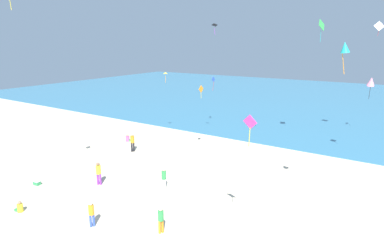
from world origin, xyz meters
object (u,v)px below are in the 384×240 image
object	(u,v)px
kite_orange	(201,89)
kite_green	(322,25)
kite_teal	(345,47)
person_2	(164,177)
kite_black	(215,25)
kite_blue	(213,80)
kite_yellow	(165,73)
person_1	(132,141)
person_6	(161,218)
person_0	(91,213)
person_5	(128,139)
cooler_box	(37,183)
kite_pink	(371,81)
person_4	(99,172)
kite_magenta	(250,123)
kite_white	(379,26)
person_3	(20,208)

from	to	relation	value
kite_orange	kite_green	bearing A→B (deg)	44.16
kite_green	kite_teal	world-z (taller)	kite_green
person_2	kite_black	bearing A→B (deg)	-35.95
kite_green	kite_orange	xyz separation A→B (m)	(-7.78, -7.55, -5.35)
kite_blue	kite_yellow	xyz separation A→B (m)	(-2.28, -6.16, 1.14)
person_1	person_6	world-z (taller)	person_1
person_0	person_1	world-z (taller)	person_1
kite_orange	kite_blue	bearing A→B (deg)	112.95
person_2	kite_black	world-z (taller)	kite_black
kite_orange	kite_teal	bearing A→B (deg)	-25.04
person_0	kite_black	distance (m)	18.66
person_5	kite_yellow	world-z (taller)	kite_yellow
cooler_box	kite_pink	size ratio (longest dim) A/B	0.27
person_2	kite_yellow	world-z (taller)	kite_yellow
kite_blue	kite_teal	distance (m)	21.68
person_4	person_1	bearing A→B (deg)	-4.43
person_2	person_1	bearing A→B (deg)	12.58
person_6	kite_yellow	distance (m)	18.93
kite_blue	kite_black	xyz separation A→B (m)	(3.83, -6.83, 5.74)
cooler_box	kite_pink	bearing A→B (deg)	43.49
person_6	kite_yellow	world-z (taller)	kite_yellow
kite_magenta	kite_yellow	size ratio (longest dim) A/B	1.38
kite_pink	kite_white	bearing A→B (deg)	92.52
kite_orange	kite_pink	bearing A→B (deg)	27.36
kite_blue	kite_orange	distance (m)	10.16
kite_pink	kite_yellow	bearing A→B (deg)	-170.39
person_2	kite_orange	xyz separation A→B (m)	(-1.40, 7.15, 5.04)
kite_black	kite_teal	xyz separation A→B (m)	(11.61, -7.89, -1.83)
cooler_box	person_6	distance (m)	10.99
kite_yellow	kite_pink	bearing A→B (deg)	9.61
person_5	person_6	size ratio (longest dim) A/B	0.53
person_1	kite_orange	xyz separation A→B (m)	(5.74, 2.61, 4.91)
person_1	kite_magenta	bearing A→B (deg)	-179.91
person_6	kite_blue	world-z (taller)	kite_blue
cooler_box	person_5	xyz separation A→B (m)	(-1.76, 10.92, 0.14)
person_4	kite_magenta	distance (m)	12.62
person_2	kite_pink	bearing A→B (deg)	-83.68
kite_magenta	kite_black	xyz separation A→B (m)	(-8.68, 12.48, 5.09)
kite_green	kite_orange	world-z (taller)	kite_green
kite_white	kite_orange	world-z (taller)	kite_white
kite_white	kite_magenta	bearing A→B (deg)	-98.92
person_0	person_4	world-z (taller)	person_4
person_6	kite_black	xyz separation A→B (m)	(-4.54, 13.84, 10.48)
kite_teal	kite_orange	world-z (taller)	kite_teal
kite_green	kite_teal	xyz separation A→B (m)	(3.70, -12.91, -1.75)
person_3	kite_yellow	distance (m)	18.64
kite_magenta	person_2	bearing A→B (deg)	158.61
person_2	kite_teal	world-z (taller)	kite_teal
person_2	kite_white	size ratio (longest dim) A/B	1.15
kite_magenta	kite_teal	bearing A→B (deg)	57.46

